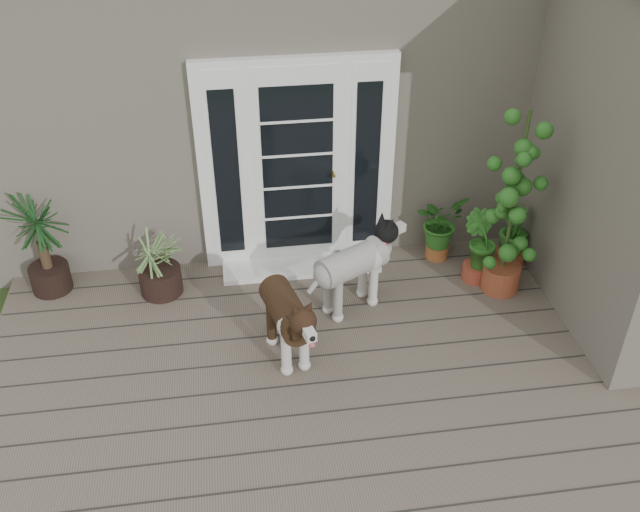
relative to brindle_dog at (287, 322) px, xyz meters
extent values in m
cube|color=#6B5B4C|center=(0.48, -0.71, -0.43)|extent=(6.20, 4.60, 0.12)
cube|color=#665E54|center=(0.48, 3.54, 1.06)|extent=(7.40, 4.00, 3.10)
cube|color=white|center=(0.28, 1.49, 0.70)|extent=(1.90, 0.14, 2.15)
cube|color=white|center=(0.28, 1.29, -0.35)|extent=(1.60, 0.40, 0.05)
imported|color=#164F19|center=(1.71, 1.29, -0.05)|extent=(0.70, 0.70, 0.64)
imported|color=#265919|center=(1.98, 0.87, -0.10)|extent=(0.51, 0.51, 0.54)
imported|color=#29621C|center=(2.42, 1.06, -0.10)|extent=(0.41, 0.41, 0.55)
camera|label=1|loc=(-0.38, -4.59, 3.84)|focal=39.63mm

